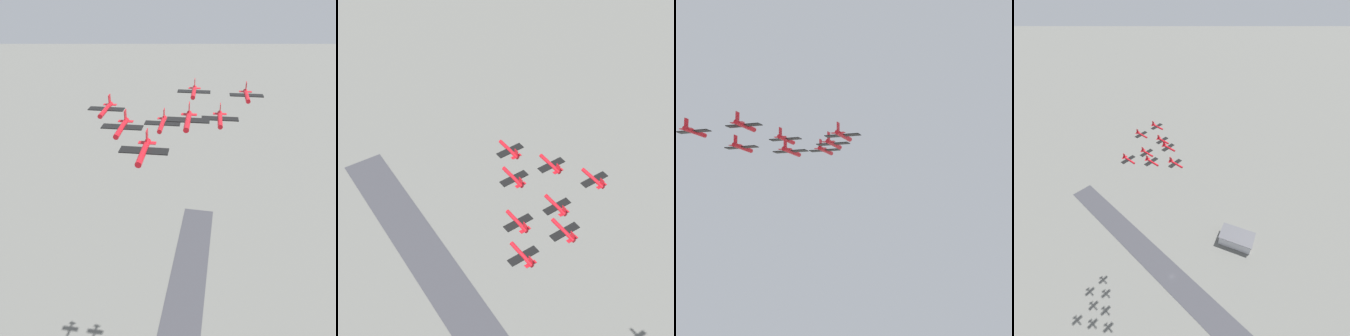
% 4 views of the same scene
% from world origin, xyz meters
% --- Properties ---
extents(ground_plane, '(3000.00, 3000.00, 0.00)m').
position_xyz_m(ground_plane, '(0.00, 0.00, 0.00)').
color(ground_plane, '#60605B').
extents(runway_strip, '(333.21, 145.19, 0.20)m').
position_xyz_m(runway_strip, '(-8.36, 3.65, 0.10)').
color(runway_strip, '#38383D').
rests_on(runway_strip, ground_plane).
extents(hangar, '(34.36, 20.65, 11.19)m').
position_xyz_m(hangar, '(-45.55, -61.67, 5.62)').
color(hangar, '#B7B7BC').
rests_on(hangar, ground_plane).
extents(jet_0, '(9.59, 9.32, 3.23)m').
position_xyz_m(jet_0, '(-7.99, 3.53, 143.44)').
color(jet_0, red).
extents(jet_1, '(9.59, 9.32, 3.23)m').
position_xyz_m(jet_1, '(1.39, -6.88, 144.93)').
color(jet_1, red).
extents(jet_2, '(9.59, 9.32, 3.23)m').
position_xyz_m(jet_2, '(5.66, 6.67, 142.66)').
color(jet_2, red).
extents(jet_3, '(9.59, 9.32, 3.23)m').
position_xyz_m(jet_3, '(10.77, -17.29, 140.90)').
color(jet_3, red).
extents(jet_4, '(9.59, 9.32, 3.23)m').
position_xyz_m(jet_4, '(15.04, -3.74, 138.96)').
color(jet_4, red).
extents(jet_5, '(9.59, 9.32, 3.23)m').
position_xyz_m(jet_5, '(19.32, 9.81, 142.13)').
color(jet_5, red).
extents(jet_6, '(9.59, 9.32, 3.23)m').
position_xyz_m(jet_6, '(20.15, -27.70, 143.26)').
color(jet_6, red).
extents(jet_7, '(9.59, 9.32, 3.23)m').
position_xyz_m(jet_7, '(24.42, -14.15, 143.74)').
color(jet_7, red).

